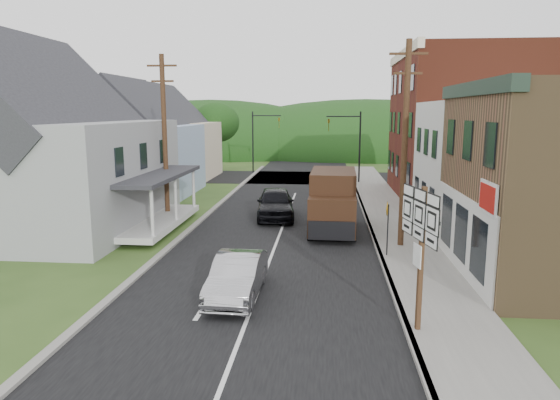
% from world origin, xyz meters
% --- Properties ---
extents(ground, '(120.00, 120.00, 0.00)m').
position_xyz_m(ground, '(0.00, 0.00, 0.00)').
color(ground, '#2D4719').
rests_on(ground, ground).
extents(road, '(9.00, 90.00, 0.02)m').
position_xyz_m(road, '(0.00, 10.00, 0.00)').
color(road, black).
rests_on(road, ground).
extents(cross_road, '(60.00, 9.00, 0.02)m').
position_xyz_m(cross_road, '(0.00, 27.00, 0.00)').
color(cross_road, black).
rests_on(cross_road, ground).
extents(sidewalk_right, '(2.80, 55.00, 0.15)m').
position_xyz_m(sidewalk_right, '(5.90, 8.00, 0.07)').
color(sidewalk_right, slate).
rests_on(sidewalk_right, ground).
extents(curb_right, '(0.20, 55.00, 0.15)m').
position_xyz_m(curb_right, '(4.55, 8.00, 0.07)').
color(curb_right, slate).
rests_on(curb_right, ground).
extents(curb_left, '(0.30, 55.00, 0.12)m').
position_xyz_m(curb_left, '(-4.65, 8.00, 0.06)').
color(curb_left, slate).
rests_on(curb_left, ground).
extents(storefront_white, '(8.00, 7.00, 6.50)m').
position_xyz_m(storefront_white, '(11.30, 7.50, 3.25)').
color(storefront_white, silver).
rests_on(storefront_white, ground).
extents(storefront_red, '(8.00, 12.00, 10.00)m').
position_xyz_m(storefront_red, '(11.30, 17.00, 5.00)').
color(storefront_red, maroon).
rests_on(storefront_red, ground).
extents(house_gray, '(10.20, 12.24, 8.35)m').
position_xyz_m(house_gray, '(-12.00, 6.00, 4.23)').
color(house_gray, gray).
rests_on(house_gray, ground).
extents(house_blue, '(7.14, 8.16, 7.28)m').
position_xyz_m(house_blue, '(-11.00, 17.00, 3.69)').
color(house_blue, '#97ADCE').
rests_on(house_blue, ground).
extents(house_cream, '(7.14, 8.16, 7.28)m').
position_xyz_m(house_cream, '(-11.50, 26.00, 3.69)').
color(house_cream, beige).
rests_on(house_cream, ground).
extents(utility_pole_right, '(1.60, 0.26, 9.00)m').
position_xyz_m(utility_pole_right, '(5.60, 3.50, 4.66)').
color(utility_pole_right, '#472D19').
rests_on(utility_pole_right, ground).
extents(utility_pole_left, '(1.60, 0.26, 9.00)m').
position_xyz_m(utility_pole_left, '(-6.50, 8.00, 4.66)').
color(utility_pole_left, '#472D19').
rests_on(utility_pole_left, ground).
extents(traffic_signal_right, '(2.87, 0.20, 6.00)m').
position_xyz_m(traffic_signal_right, '(4.30, 23.50, 3.76)').
color(traffic_signal_right, black).
rests_on(traffic_signal_right, ground).
extents(traffic_signal_left, '(2.87, 0.20, 6.00)m').
position_xyz_m(traffic_signal_left, '(-4.30, 30.50, 3.76)').
color(traffic_signal_left, black).
rests_on(traffic_signal_left, ground).
extents(tree_left_b, '(4.80, 4.80, 6.94)m').
position_xyz_m(tree_left_b, '(-17.00, 12.00, 4.88)').
color(tree_left_b, '#382616').
rests_on(tree_left_b, ground).
extents(tree_left_c, '(5.80, 5.80, 8.41)m').
position_xyz_m(tree_left_c, '(-19.00, 20.00, 5.94)').
color(tree_left_c, '#382616').
rests_on(tree_left_c, ground).
extents(tree_left_d, '(4.80, 4.80, 6.94)m').
position_xyz_m(tree_left_d, '(-9.00, 32.00, 4.88)').
color(tree_left_d, '#382616').
rests_on(tree_left_d, ground).
extents(forested_ridge, '(90.00, 30.00, 16.00)m').
position_xyz_m(forested_ridge, '(0.00, 55.00, 0.00)').
color(forested_ridge, '#163510').
rests_on(forested_ridge, ground).
extents(silver_sedan, '(1.53, 4.22, 1.38)m').
position_xyz_m(silver_sedan, '(-0.60, -3.06, 0.69)').
color(silver_sedan, '#A7A7AB').
rests_on(silver_sedan, ground).
extents(dark_sedan, '(2.53, 5.23, 1.72)m').
position_xyz_m(dark_sedan, '(-0.60, 9.25, 0.86)').
color(dark_sedan, black).
rests_on(dark_sedan, ground).
extents(delivery_van, '(2.41, 5.54, 3.07)m').
position_xyz_m(delivery_van, '(2.60, 6.31, 1.55)').
color(delivery_van, black).
rests_on(delivery_van, ground).
extents(route_sign_cluster, '(0.57, 2.22, 3.95)m').
position_xyz_m(route_sign_cluster, '(4.74, -5.37, 2.71)').
color(route_sign_cluster, '#472D19').
rests_on(route_sign_cluster, sidewalk_right).
extents(warning_sign, '(0.17, 0.62, 2.28)m').
position_xyz_m(warning_sign, '(4.78, 1.80, 1.60)').
color(warning_sign, black).
rests_on(warning_sign, sidewalk_right).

